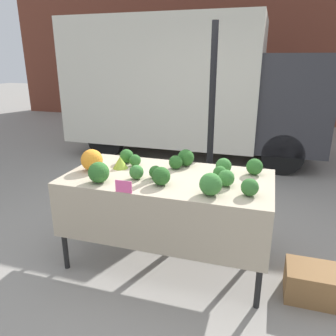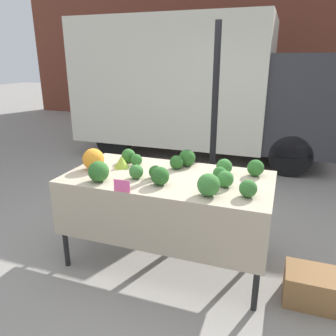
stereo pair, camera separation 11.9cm
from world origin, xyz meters
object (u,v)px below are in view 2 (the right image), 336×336
object	(u,v)px
orange_cauliflower	(93,159)
produce_crate	(316,288)
price_sign	(122,186)
parked_truck	(197,85)

from	to	relation	value
orange_cauliflower	produce_crate	world-z (taller)	orange_cauliflower
produce_crate	price_sign	bearing A→B (deg)	-168.94
parked_truck	price_sign	distance (m)	4.49
parked_truck	price_sign	bearing A→B (deg)	-82.75
price_sign	produce_crate	xyz separation A→B (m)	(1.59, 0.31, -0.81)
price_sign	produce_crate	size ratio (longest dim) A/B	0.28
parked_truck	produce_crate	size ratio (longest dim) A/B	9.72
orange_cauliflower	price_sign	xyz separation A→B (m)	(0.53, -0.42, -0.05)
orange_cauliflower	produce_crate	bearing A→B (deg)	-2.94
orange_cauliflower	produce_crate	size ratio (longest dim) A/B	0.41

